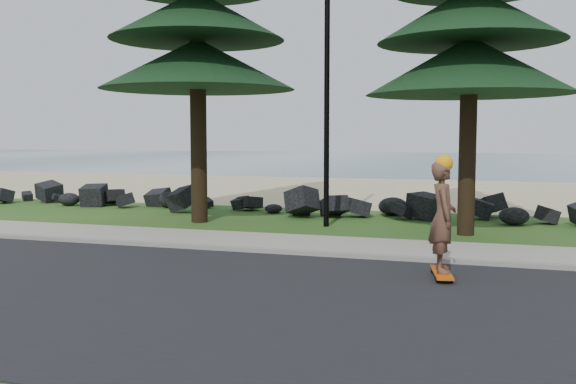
% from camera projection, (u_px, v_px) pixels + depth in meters
% --- Properties ---
extents(ground, '(160.00, 160.00, 0.00)m').
position_uv_depth(ground, '(290.00, 247.00, 13.57)').
color(ground, '#26561B').
rests_on(ground, ground).
extents(road, '(160.00, 7.00, 0.02)m').
position_uv_depth(road, '(199.00, 297.00, 9.29)').
color(road, black).
rests_on(road, ground).
extents(kerb, '(160.00, 0.20, 0.10)m').
position_uv_depth(kerb, '(277.00, 252.00, 12.71)').
color(kerb, gray).
rests_on(kerb, ground).
extents(sidewalk, '(160.00, 2.00, 0.08)m').
position_uv_depth(sidewalk, '(293.00, 243.00, 13.76)').
color(sidewalk, '#9D9483').
rests_on(sidewalk, ground).
extents(beach_sand, '(160.00, 15.00, 0.01)m').
position_uv_depth(beach_sand, '(389.00, 191.00, 27.37)').
color(beach_sand, tan).
rests_on(beach_sand, ground).
extents(ocean, '(160.00, 58.00, 0.01)m').
position_uv_depth(ocean, '(444.00, 160.00, 62.11)').
color(ocean, '#365868').
rests_on(ocean, ground).
extents(seawall_boulders, '(60.00, 2.40, 1.10)m').
position_uv_depth(seawall_boulders, '(346.00, 215.00, 18.90)').
color(seawall_boulders, black).
rests_on(seawall_boulders, ground).
extents(lamp_post, '(0.25, 0.14, 8.14)m').
position_uv_depth(lamp_post, '(327.00, 65.00, 16.26)').
color(lamp_post, black).
rests_on(lamp_post, ground).
extents(skateboarder, '(0.55, 1.12, 2.02)m').
position_uv_depth(skateboarder, '(443.00, 217.00, 10.44)').
color(skateboarder, '#C54D0B').
rests_on(skateboarder, ground).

